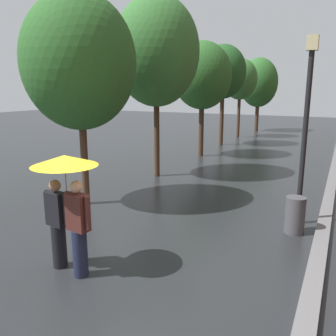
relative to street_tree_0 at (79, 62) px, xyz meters
The scene contains 11 objects.
ground_plane 5.63m from the street_tree_0, 42.62° to the right, with size 80.00×80.00×0.00m, color #26282B.
kerb_strip 10.27m from the street_tree_0, 49.48° to the left, with size 0.30×36.00×0.12m, color slate.
street_tree_0 is the anchor object (origin of this frame).
street_tree_1 3.86m from the street_tree_0, 86.56° to the left, with size 3.05×3.05×6.40m.
street_tree_2 8.35m from the street_tree_0, 88.58° to the left, with size 2.75×2.75×5.39m.
street_tree_3 12.12m from the street_tree_0, 90.06° to the left, with size 2.57×2.57×5.65m.
street_tree_4 15.98m from the street_tree_0, 90.32° to the left, with size 2.24×2.24×5.19m.
street_tree_5 20.03m from the street_tree_0, 89.32° to the left, with size 2.85×2.85×5.52m.
couple_under_umbrella 4.57m from the street_tree_0, 54.55° to the right, with size 1.15×1.13×2.13m.
street_lamp_post 5.86m from the street_tree_0, 11.49° to the left, with size 0.24×0.24×4.36m.
litter_bin 6.60m from the street_tree_0, ahead, with size 0.44×0.44×0.85m, color #4C4C51.
Camera 1 is at (3.41, -4.75, 3.22)m, focal length 37.48 mm.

